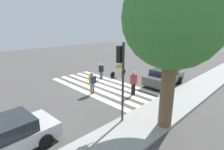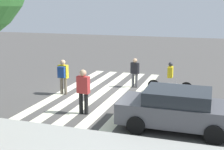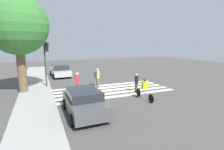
{
  "view_description": "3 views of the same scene",
  "coord_description": "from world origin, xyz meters",
  "views": [
    {
      "loc": [
        9.52,
        10.97,
        5.14
      ],
      "look_at": [
        -0.78,
        0.55,
        0.96
      ],
      "focal_mm": 28.0,
      "sensor_mm": 36.0,
      "label": 1
    },
    {
      "loc": [
        -5.32,
        14.33,
        4.32
      ],
      "look_at": [
        -0.59,
        -0.03,
        0.95
      ],
      "focal_mm": 50.0,
      "sensor_mm": 36.0,
      "label": 2
    },
    {
      "loc": [
        -13.71,
        5.88,
        4.07
      ],
      "look_at": [
        0.28,
        -0.04,
        1.29
      ],
      "focal_mm": 28.0,
      "sensor_mm": 36.0,
      "label": 3
    }
  ],
  "objects": [
    {
      "name": "pedestrian_adult_yellow_jacket",
      "position": [
        -1.37,
        -1.57,
        0.89
      ],
      "size": [
        0.48,
        0.31,
        1.58
      ],
      "rotation": [
        0.0,
        0.0,
        -0.28
      ],
      "color": "#4C4C51",
      "rests_on": "ground_plane"
    },
    {
      "name": "car_parked_far_curb",
      "position": [
        -4.23,
        3.63,
        0.75
      ],
      "size": [
        4.12,
        2.03,
        1.45
      ],
      "rotation": [
        0.0,
        0.0,
        0.0
      ],
      "color": "#4C4C51",
      "rests_on": "ground_plane"
    },
    {
      "name": "sidewalk_curb",
      "position": [
        0.0,
        6.25,
        0.07
      ],
      "size": [
        36.0,
        2.5,
        0.14
      ],
      "color": "#9E9E99",
      "rests_on": "ground_plane"
    },
    {
      "name": "crosswalk_stripes",
      "position": [
        0.0,
        0.0,
        0.0
      ],
      "size": [
        4.24,
        10.0,
        0.01
      ],
      "color": "#F2EDCC",
      "rests_on": "ground_plane"
    },
    {
      "name": "ground_plane",
      "position": [
        0.0,
        0.0,
        0.0
      ],
      "size": [
        60.0,
        60.0,
        0.0
      ],
      "primitive_type": "plane",
      "color": "#4C4947"
    },
    {
      "name": "cyclist_near_curb",
      "position": [
        -3.32,
        -1.09,
        0.86
      ],
      "size": [
        2.26,
        0.4,
        1.57
      ],
      "rotation": [
        0.0,
        0.0,
        -0.0
      ],
      "color": "black",
      "rests_on": "ground_plane"
    },
    {
      "name": "pedestrian_adult_blue_shirt",
      "position": [
        1.66,
        0.89,
        1.02
      ],
      "size": [
        0.49,
        0.41,
        1.74
      ],
      "rotation": [
        0.0,
        0.0,
        3.11
      ],
      "color": "#6B6051",
      "rests_on": "ground_plane"
    },
    {
      "name": "pedestrian_child_with_backpack",
      "position": [
        -0.44,
        3.21,
        1.04
      ],
      "size": [
        0.54,
        0.3,
        1.84
      ],
      "rotation": [
        0.0,
        0.0,
        -0.14
      ],
      "color": "black",
      "rests_on": "ground_plane"
    },
    {
      "name": "car_parked_dark_suv",
      "position": [
        8.39,
        3.48,
        0.74
      ],
      "size": [
        4.39,
        2.26,
        1.44
      ],
      "rotation": [
        0.0,
        0.0,
        0.05
      ],
      "color": "#B7B7BC",
      "rests_on": "ground_plane"
    },
    {
      "name": "street_tree",
      "position": [
        1.93,
        7.16,
        5.41
      ],
      "size": [
        4.66,
        4.66,
        7.8
      ],
      "color": "brown",
      "rests_on": "ground_plane"
    },
    {
      "name": "traffic_light",
      "position": [
        3.16,
        5.2,
        3.06
      ],
      "size": [
        0.6,
        0.5,
        4.36
      ],
      "color": "#283828",
      "rests_on": "ground_plane"
    }
  ]
}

